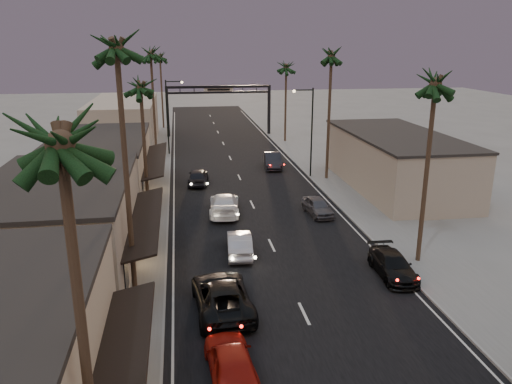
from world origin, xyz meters
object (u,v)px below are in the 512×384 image
object	(u,v)px
oncoming_red	(231,362)
curbside_black	(393,265)
streetlight_left	(169,111)
palm_lb	(116,39)
arch	(219,98)
palm_ld	(150,50)
palm_lc	(140,81)
palm_rc	(286,64)
oncoming_pickup	(222,296)
streetlight_right	(309,125)
palm_ra	(436,76)
palm_rb	(332,51)
oncoming_silver	(239,244)
palm_la	(58,125)
palm_far	(160,54)

from	to	relation	value
oncoming_red	curbside_black	bearing A→B (deg)	-146.09
streetlight_left	palm_lb	world-z (taller)	palm_lb
arch	palm_ld	size ratio (longest dim) A/B	1.07
arch	oncoming_red	size ratio (longest dim) A/B	3.28
streetlight_left	palm_lc	bearing A→B (deg)	-94.37
palm_rc	oncoming_pickup	world-z (taller)	palm_rc
streetlight_right	palm_ld	distance (m)	19.78
palm_ra	palm_rb	distance (m)	20.02
palm_lc	palm_rb	bearing A→B (deg)	24.94
oncoming_silver	oncoming_red	bearing A→B (deg)	85.75
streetlight_left	palm_rc	size ratio (longest dim) A/B	0.74
oncoming_pickup	oncoming_silver	size ratio (longest dim) A/B	1.36
streetlight_left	palm_la	distance (m)	49.41
palm_ld	palm_far	world-z (taller)	palm_ld
streetlight_right	streetlight_left	distance (m)	18.99
streetlight_right	palm_ld	world-z (taller)	palm_ld
oncoming_silver	streetlight_left	bearing A→B (deg)	-77.28
palm_rc	oncoming_red	size ratio (longest dim) A/B	2.63
palm_ld	palm_rb	bearing A→B (deg)	-32.60
palm_rb	oncoming_silver	distance (m)	23.40
arch	palm_ra	distance (m)	47.17
palm_la	palm_ld	bearing A→B (deg)	90.00
palm_lc	palm_far	bearing A→B (deg)	89.59
oncoming_silver	palm_rb	bearing A→B (deg)	-118.31
palm_lc	oncoming_pickup	size ratio (longest dim) A/B	2.05
palm_ld	palm_ra	bearing A→B (deg)	-60.98
streetlight_left	palm_lb	distance (m)	36.93
palm_lb	palm_ld	world-z (taller)	palm_lb
palm_lc	oncoming_red	world-z (taller)	palm_lc
palm_lb	palm_lc	xyz separation A→B (m)	(0.00, 14.00, -2.92)
palm_la	oncoming_pickup	xyz separation A→B (m)	(4.51, 11.01, -10.61)
palm_la	streetlight_right	bearing A→B (deg)	66.68
arch	streetlight_left	size ratio (longest dim) A/B	1.69
palm_la	palm_lb	size ratio (longest dim) A/B	0.87
palm_ld	oncoming_red	distance (m)	42.36
palm_far	palm_ld	bearing A→B (deg)	-90.75
streetlight_left	curbside_black	distance (m)	38.22
streetlight_right	curbside_black	size ratio (longest dim) A/B	1.93
palm_rb	palm_rc	distance (m)	20.09
palm_far	curbside_black	size ratio (longest dim) A/B	2.83
streetlight_right	palm_rb	world-z (taller)	palm_rb
arch	palm_lb	distance (m)	49.39
streetlight_right	oncoming_pickup	bearing A→B (deg)	-113.77
palm_ld	streetlight_right	bearing A→B (deg)	-32.79
palm_rb	palm_lc	bearing A→B (deg)	-155.06
oncoming_silver	curbside_black	world-z (taller)	oncoming_silver
palm_la	palm_rb	bearing A→B (deg)	63.83
arch	oncoming_red	bearing A→B (deg)	-94.33
palm_rb	curbside_black	bearing A→B (deg)	-96.34
palm_la	palm_lc	size ratio (longest dim) A/B	1.08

